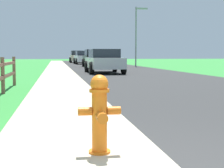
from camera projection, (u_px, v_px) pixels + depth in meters
name	position (u px, v px, depth m)	size (l,w,h in m)	color
ground_plane	(70.00, 68.00, 27.32)	(120.00, 120.00, 0.00)	#318737
road_asphalt	(108.00, 67.00, 29.87)	(7.00, 66.00, 0.01)	#2C2C2C
curb_concrete	(35.00, 67.00, 28.77)	(6.00, 66.00, 0.01)	#B6AB8F
grass_verge	(17.00, 68.00, 28.51)	(5.00, 66.00, 0.00)	#318737
fire_hydrant	(100.00, 112.00, 3.67)	(0.48, 0.40, 0.89)	orange
parked_suv_silver	(104.00, 61.00, 20.07)	(2.12, 4.43, 1.46)	#B7BABF
parked_car_black	(95.00, 58.00, 29.79)	(2.16, 4.59, 1.60)	black
parked_car_white	(83.00, 57.00, 39.69)	(2.26, 4.44, 1.60)	white
parked_car_beige	(77.00, 57.00, 47.12)	(2.08, 4.56, 1.71)	#C6B793
street_lamp	(137.00, 31.00, 31.19)	(1.17, 0.20, 5.65)	gray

